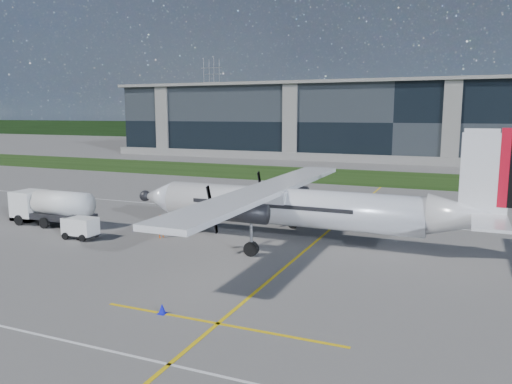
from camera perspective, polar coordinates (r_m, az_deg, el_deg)
name	(u,v)px	position (r m, az deg, el deg)	size (l,w,h in m)	color
ground	(359,185)	(66.75, 11.66, 0.81)	(400.00, 400.00, 0.00)	slate
grass_strip	(370,177)	(74.54, 12.88, 1.63)	(400.00, 18.00, 0.04)	#19340E
terminal_building	(400,122)	(105.63, 16.14, 7.70)	(120.00, 20.00, 15.00)	black
tree_line	(424,133)	(165.45, 18.63, 6.39)	(400.00, 6.00, 6.00)	black
pylon_west	(212,98)	(198.03, -5.08, 10.66)	(9.00, 4.60, 30.00)	gray
yellow_taxiway_centerline	(317,240)	(37.39, 7.00, -5.52)	(0.20, 70.00, 0.01)	yellow
turboprop_aircraft	(301,186)	(35.62, 5.21, 0.73)	(27.23, 28.24, 8.47)	white
fuel_tanker_truck	(48,207)	(45.51, -22.71, -1.63)	(7.92, 2.57, 2.97)	white
baggage_tug	(80,228)	(39.80, -19.43, -3.90)	(2.68, 1.61, 1.61)	white
ground_crew_person	(161,225)	(38.40, -10.76, -3.70)	(0.81, 0.58, 2.00)	#F25907
safety_cone_stbdwing	(322,206)	(49.65, 7.58, -1.61)	(0.36, 0.36, 0.50)	#0B0FC2
safety_cone_nose_stbd	(171,222)	(42.90, -9.74, -3.35)	(0.36, 0.36, 0.50)	#0B0FC2
safety_cone_portwing	(162,309)	(24.51, -10.68, -12.97)	(0.36, 0.36, 0.50)	#0B0FC2
safety_cone_nose_port	(136,228)	(41.18, -13.53, -4.00)	(0.36, 0.36, 0.50)	#0B0FC2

